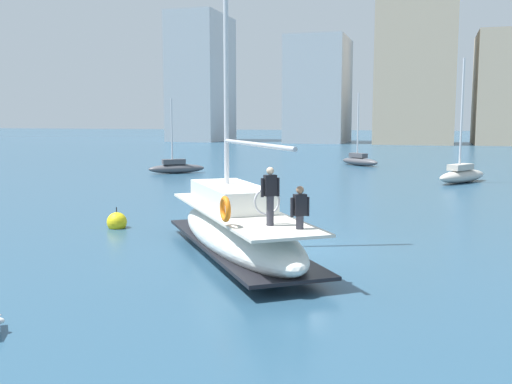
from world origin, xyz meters
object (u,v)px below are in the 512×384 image
Objects in this scene: moored_cutter_left at (359,160)px; moored_cutter_right at (462,174)px; mooring_buoy at (117,222)px; moored_sloop_far at (176,167)px; main_sailboat at (237,227)px.

moored_cutter_right reaches higher than moored_cutter_left.
moored_cutter_right reaches higher than mooring_buoy.
mooring_buoy is (7.46, -22.17, -0.25)m from moored_sloop_far.
main_sailboat reaches higher than mooring_buoy.
main_sailboat reaches higher than moored_cutter_left.
moored_sloop_far is 0.88× the size of moored_cutter_left.
moored_cutter_left is 0.80× the size of moored_cutter_right.
main_sailboat is 37.12m from moored_cutter_left.
main_sailboat is 1.49× the size of moored_cutter_right.
moored_cutter_right is 8.31× the size of mooring_buoy.
main_sailboat is at bearing -26.92° from mooring_buoy.
moored_sloop_far is 5.89× the size of mooring_buoy.
moored_sloop_far reaches higher than mooring_buoy.
main_sailboat reaches higher than moored_sloop_far.
moored_sloop_far is at bearing 118.19° from main_sailboat.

